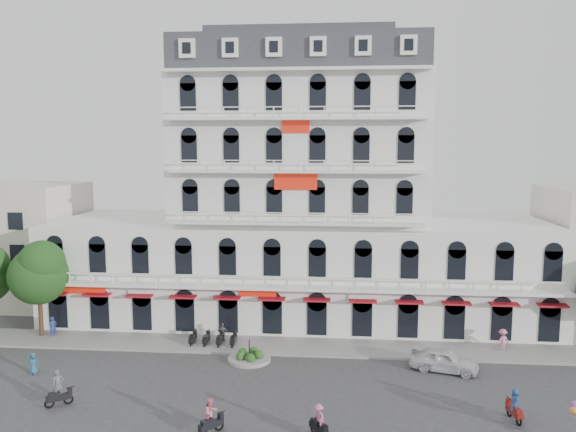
# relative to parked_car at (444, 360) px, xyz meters

# --- Properties ---
(ground) EXTENTS (120.00, 120.00, 0.00)m
(ground) POSITION_rel_parked_car_xyz_m (-11.03, -5.28, -0.80)
(ground) COLOR #38383A
(ground) RESTS_ON ground
(sidewalk) EXTENTS (53.00, 4.00, 0.16)m
(sidewalk) POSITION_rel_parked_car_xyz_m (-11.03, 3.72, -0.72)
(sidewalk) COLOR gray
(sidewalk) RESTS_ON ground
(main_building) EXTENTS (45.00, 15.00, 25.80)m
(main_building) POSITION_rel_parked_car_xyz_m (-11.03, 12.71, 9.16)
(main_building) COLOR silver
(main_building) RESTS_ON ground
(flank_building_west) EXTENTS (14.00, 10.00, 12.00)m
(flank_building_west) POSITION_rel_parked_car_xyz_m (-41.03, 14.72, 5.20)
(flank_building_west) COLOR beige
(flank_building_west) RESTS_ON ground
(traffic_island) EXTENTS (3.20, 3.20, 1.60)m
(traffic_island) POSITION_rel_parked_car_xyz_m (-14.03, 0.72, -0.55)
(traffic_island) COLOR gray
(traffic_island) RESTS_ON ground
(parked_scooter_row) EXTENTS (4.40, 1.80, 1.10)m
(parked_scooter_row) POSITION_rel_parked_car_xyz_m (-17.38, 3.52, -0.80)
(parked_scooter_row) COLOR black
(parked_scooter_row) RESTS_ON ground
(tree_west_inner) EXTENTS (4.76, 4.76, 8.25)m
(tree_west_inner) POSITION_rel_parked_car_xyz_m (-31.98, 4.20, 4.88)
(tree_west_inner) COLOR #382314
(tree_west_inner) RESTS_ON ground
(parked_car) EXTENTS (5.06, 3.11, 1.61)m
(parked_car) POSITION_rel_parked_car_xyz_m (0.00, 0.00, 0.00)
(parked_car) COLOR silver
(parked_car) RESTS_ON ground
(rider_west) EXTENTS (1.46, 1.14, 2.32)m
(rider_west) POSITION_rel_parked_car_xyz_m (-24.55, -7.55, 0.27)
(rider_west) COLOR black
(rider_west) RESTS_ON ground
(rider_southwest) EXTENTS (1.28, 1.33, 2.10)m
(rider_southwest) POSITION_rel_parked_car_xyz_m (-14.49, -10.05, 0.26)
(rider_southwest) COLOR black
(rider_southwest) RESTS_ON ground
(rider_east) EXTENTS (0.63, 1.69, 1.98)m
(rider_east) POSITION_rel_parked_car_xyz_m (2.71, -7.05, 0.15)
(rider_east) COLOR maroon
(rider_east) RESTS_ON ground
(rider_center) EXTENTS (1.11, 1.49, 1.96)m
(rider_center) POSITION_rel_parked_car_xyz_m (-8.55, -9.95, 0.20)
(rider_center) COLOR black
(rider_center) RESTS_ON ground
(pedestrian_left) EXTENTS (0.75, 0.50, 1.51)m
(pedestrian_left) POSITION_rel_parked_car_xyz_m (-28.73, -2.99, -0.05)
(pedestrian_left) COLOR #285A78
(pedestrian_left) RESTS_ON ground
(pedestrian_mid) EXTENTS (1.01, 0.51, 1.65)m
(pedestrian_mid) POSITION_rel_parked_car_xyz_m (-16.75, 4.22, 0.02)
(pedestrian_mid) COLOR #4E4C53
(pedestrian_mid) RESTS_ON ground
(pedestrian_right) EXTENTS (1.34, 1.12, 1.80)m
(pedestrian_right) POSITION_rel_parked_car_xyz_m (5.23, 4.22, 0.10)
(pedestrian_right) COLOR #D16E93
(pedestrian_right) RESTS_ON ground
(pedestrian_far) EXTENTS (0.69, 0.78, 1.80)m
(pedestrian_far) POSITION_rel_parked_car_xyz_m (-31.03, 4.22, 0.10)
(pedestrian_far) COLOR navy
(pedestrian_far) RESTS_ON ground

